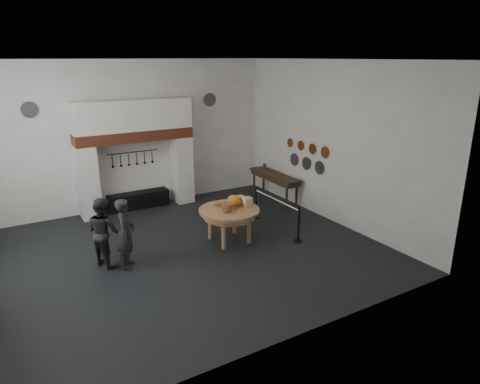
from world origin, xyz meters
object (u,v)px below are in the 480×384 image
iron_range (139,200)px  barrier_post_far (256,203)px  visitor_far (103,232)px  visitor_near (126,234)px  barrier_post_near (299,225)px  work_table (229,210)px  side_table (275,175)px

iron_range → barrier_post_far: barrier_post_far is taller
visitor_far → barrier_post_far: visitor_far is taller
visitor_near → barrier_post_near: 4.27m
barrier_post_far → visitor_near: bearing=-164.8°
barrier_post_near → barrier_post_far: 2.00m
visitor_near → barrier_post_far: size_ratio=1.80×
work_table → visitor_far: visitor_far is taller
barrier_post_near → barrier_post_far: size_ratio=1.00×
visitor_near → side_table: size_ratio=0.74×
visitor_far → barrier_post_near: 4.75m
visitor_far → barrier_post_far: bearing=-104.8°
iron_range → barrier_post_near: 5.37m
visitor_near → barrier_post_far: bearing=-49.5°
work_table → barrier_post_far: barrier_post_far is taller
visitor_far → side_table: bearing=-97.2°
iron_range → barrier_post_far: 3.79m
visitor_near → side_table: bearing=-43.2°
iron_range → side_table: 4.44m
visitor_near → barrier_post_near: bearing=-76.5°
iron_range → barrier_post_near: barrier_post_near is taller
side_table → visitor_near: bearing=-158.5°
iron_range → visitor_far: bearing=-118.9°
iron_range → barrier_post_near: size_ratio=2.11×
iron_range → barrier_post_far: (2.71, -2.63, 0.20)m
work_table → visitor_far: (-3.07, 0.32, -0.04)m
visitor_far → barrier_post_far: 4.64m
work_table → visitor_far: size_ratio=0.97×
iron_range → visitor_near: bearing=-111.1°
visitor_near → side_table: visitor_near is taller
side_table → barrier_post_far: size_ratio=2.44×
visitor_far → barrier_post_far: size_ratio=1.77×
barrier_post_near → barrier_post_far: (0.00, 2.00, 0.00)m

